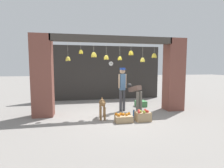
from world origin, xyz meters
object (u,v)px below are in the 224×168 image
(produce_box_green, at_px, (141,104))
(wall_clock, at_px, (111,64))
(dog, at_px, (102,105))
(fruit_crate_oranges, at_px, (123,118))
(shopkeeper, at_px, (122,85))
(water_bottle, at_px, (134,114))
(worker_stooping, at_px, (135,94))
(fruit_crate_apples, at_px, (143,116))

(produce_box_green, relative_size, wall_clock, 1.79)
(dog, bearing_deg, fruit_crate_oranges, 56.50)
(shopkeeper, distance_m, water_bottle, 1.38)
(produce_box_green, bearing_deg, shopkeeper, -148.26)
(shopkeeper, height_order, worker_stooping, shopkeeper)
(dog, relative_size, fruit_crate_apples, 1.71)
(worker_stooping, bearing_deg, fruit_crate_apples, -111.59)
(worker_stooping, xyz_separation_m, produce_box_green, (0.58, 0.95, -0.62))
(fruit_crate_apples, bearing_deg, dog, 158.72)
(worker_stooping, relative_size, fruit_crate_oranges, 2.02)
(fruit_crate_apples, bearing_deg, water_bottle, 118.39)
(shopkeeper, height_order, fruit_crate_apples, shopkeeper)
(dog, bearing_deg, produce_box_green, 133.47)
(shopkeeper, height_order, wall_clock, wall_clock)
(fruit_crate_apples, bearing_deg, produce_box_green, 71.51)
(dog, distance_m, produce_box_green, 2.50)
(water_bottle, bearing_deg, worker_stooping, 67.85)
(wall_clock, bearing_deg, shopkeeper, -90.69)
(shopkeeper, distance_m, fruit_crate_apples, 1.68)
(shopkeeper, relative_size, water_bottle, 5.89)
(fruit_crate_oranges, bearing_deg, shopkeeper, 77.13)
(fruit_crate_apples, distance_m, wall_clock, 4.43)
(dog, xyz_separation_m, worker_stooping, (1.38, 0.58, 0.25))
(fruit_crate_apples, bearing_deg, shopkeeper, 103.91)
(worker_stooping, bearing_deg, produce_box_green, 42.48)
(produce_box_green, distance_m, wall_clock, 2.90)
(dog, bearing_deg, shopkeeper, 139.30)
(shopkeeper, xyz_separation_m, worker_stooping, (0.45, -0.32, -0.30))
(worker_stooping, height_order, fruit_crate_apples, worker_stooping)
(dog, distance_m, fruit_crate_oranges, 0.87)
(wall_clock, bearing_deg, fruit_crate_oranges, -94.94)
(fruit_crate_apples, bearing_deg, fruit_crate_oranges, 179.95)
(fruit_crate_apples, bearing_deg, worker_stooping, 84.65)
(worker_stooping, relative_size, fruit_crate_apples, 2.33)
(fruit_crate_oranges, height_order, fruit_crate_apples, fruit_crate_apples)
(worker_stooping, height_order, fruit_crate_oranges, worker_stooping)
(fruit_crate_apples, relative_size, produce_box_green, 1.03)
(water_bottle, bearing_deg, produce_box_green, 62.48)
(shopkeeper, relative_size, fruit_crate_oranges, 3.17)
(dog, height_order, fruit_crate_oranges, dog)
(dog, height_order, water_bottle, dog)
(produce_box_green, bearing_deg, dog, -141.99)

